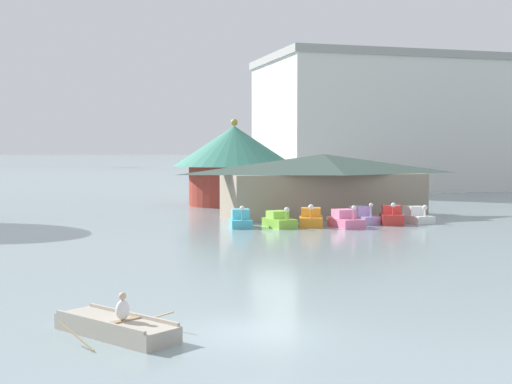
{
  "coord_description": "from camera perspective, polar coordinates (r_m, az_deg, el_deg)",
  "views": [
    {
      "loc": [
        -5.56,
        -19.93,
        5.34
      ],
      "look_at": [
        6.05,
        20.4,
        2.91
      ],
      "focal_mm": 49.88,
      "sensor_mm": 36.0,
      "label": 1
    }
  ],
  "objects": [
    {
      "name": "pedal_boat_lime",
      "position": [
        49.77,
        1.87,
        -2.32
      ],
      "size": [
        1.92,
        2.81,
        1.5
      ],
      "rotation": [
        0.0,
        0.0,
        -1.39
      ],
      "color": "#8CCC3F",
      "rests_on": "ground"
    },
    {
      "name": "boathouse",
      "position": [
        57.62,
        5.44,
        0.64
      ],
      "size": [
        17.22,
        6.3,
        5.09
      ],
      "color": "gray",
      "rests_on": "ground"
    },
    {
      "name": "green_roof_pavilion",
      "position": [
        70.03,
        -1.75,
        2.59
      ],
      "size": [
        12.09,
        12.09,
        8.5
      ],
      "color": "#993328",
      "rests_on": "ground"
    },
    {
      "name": "pedal_boat_pink",
      "position": [
        50.26,
        7.19,
        -2.25
      ],
      "size": [
        1.72,
        3.06,
        1.63
      ],
      "rotation": [
        0.0,
        0.0,
        -1.52
      ],
      "color": "pink",
      "rests_on": "ground"
    },
    {
      "name": "pedal_boat_white",
      "position": [
        54.33,
        12.69,
        -1.9
      ],
      "size": [
        1.71,
        2.82,
        1.41
      ],
      "rotation": [
        0.0,
        0.0,
        -1.48
      ],
      "color": "white",
      "rests_on": "ground"
    },
    {
      "name": "pedal_boat_cyan",
      "position": [
        49.63,
        -1.23,
        -2.28
      ],
      "size": [
        1.76,
        2.44,
        1.6
      ],
      "rotation": [
        0.0,
        0.0,
        -1.73
      ],
      "color": "#4CB7CC",
      "rests_on": "ground"
    },
    {
      "name": "rowboat_with_rower",
      "position": [
        21.24,
        -11.15,
        -10.56
      ],
      "size": [
        3.42,
        4.19,
        1.32
      ],
      "rotation": [
        0.0,
        0.0,
        2.16
      ],
      "color": "#ADA393",
      "rests_on": "ground"
    },
    {
      "name": "pedal_boat_lavender",
      "position": [
        52.81,
        8.5,
        -1.98
      ],
      "size": [
        1.72,
        2.86,
        1.6
      ],
      "rotation": [
        0.0,
        0.0,
        -1.42
      ],
      "color": "#B299D8",
      "rests_on": "ground"
    },
    {
      "name": "background_building_block",
      "position": [
        100.73,
        10.43,
        5.38
      ],
      "size": [
        33.99,
        20.3,
        18.11
      ],
      "color": "silver",
      "rests_on": "ground"
    },
    {
      "name": "pedal_boat_red",
      "position": [
        52.67,
        10.81,
        -1.96
      ],
      "size": [
        2.21,
        2.69,
        1.66
      ],
      "rotation": [
        0.0,
        0.0,
        -1.92
      ],
      "color": "red",
      "rests_on": "ground"
    },
    {
      "name": "pedal_boat_orange",
      "position": [
        50.53,
        4.42,
        -2.17
      ],
      "size": [
        2.36,
        2.87,
        1.64
      ],
      "rotation": [
        0.0,
        0.0,
        -1.92
      ],
      "color": "orange",
      "rests_on": "ground"
    },
    {
      "name": "ground_plane",
      "position": [
        21.36,
        -0.47,
        -11.16
      ],
      "size": [
        2000.0,
        2000.0,
        0.0
      ],
      "primitive_type": "plane",
      "color": "gray"
    }
  ]
}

